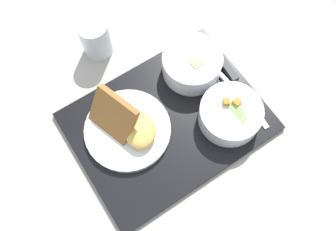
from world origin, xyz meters
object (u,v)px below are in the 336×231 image
object	(u,v)px
bowl_soup	(192,63)
plate_main	(127,127)
knife	(230,72)
bowl_salad	(230,114)
spoon	(232,87)
glass_water	(96,39)

from	to	relation	value
bowl_soup	plate_main	world-z (taller)	plate_main
bowl_soup	knife	bearing A→B (deg)	137.21
bowl_salad	knife	xyz separation A→B (m)	(-0.07, -0.08, -0.02)
knife	spoon	world-z (taller)	knife
knife	bowl_soup	bearing A→B (deg)	-124.57
bowl_salad	plate_main	world-z (taller)	plate_main
glass_water	knife	bearing A→B (deg)	129.55
glass_water	spoon	bearing A→B (deg)	123.55
bowl_soup	bowl_salad	bearing A→B (deg)	86.46
bowl_salad	bowl_soup	size ratio (longest dim) A/B	1.00
bowl_salad	knife	bearing A→B (deg)	-131.53
plate_main	knife	world-z (taller)	plate_main
bowl_soup	spoon	distance (m)	0.11
bowl_salad	spoon	distance (m)	0.08
bowl_soup	knife	size ratio (longest dim) A/B	0.63
plate_main	spoon	world-z (taller)	plate_main
bowl_salad	plate_main	xyz separation A→B (m)	(0.19, -0.11, -0.01)
bowl_salad	spoon	world-z (taller)	bowl_salad
plate_main	spoon	bearing A→B (deg)	166.88
bowl_salad	glass_water	distance (m)	0.35
bowl_salad	glass_water	xyz separation A→B (m)	(0.13, -0.33, 0.00)
bowl_salad	knife	distance (m)	0.11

